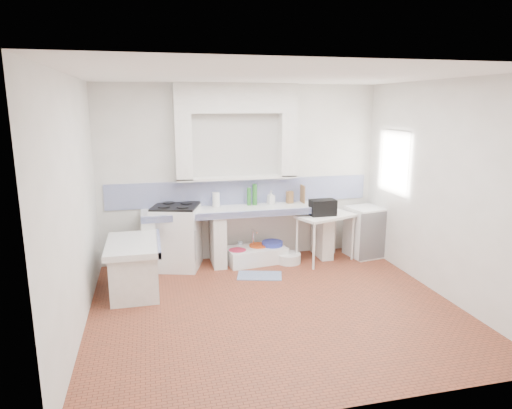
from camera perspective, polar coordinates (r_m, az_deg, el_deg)
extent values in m
plane|color=brown|center=(5.80, 2.35, -12.80)|extent=(4.50, 4.50, 0.00)
plane|color=white|center=(5.25, 2.64, 16.01)|extent=(4.50, 4.50, 0.00)
plane|color=white|center=(7.27, -1.84, 3.98)|extent=(4.50, 0.00, 4.50)
plane|color=white|center=(3.53, 11.43, -5.53)|extent=(4.50, 0.00, 4.50)
plane|color=white|center=(5.22, -22.03, -0.35)|extent=(0.00, 4.50, 4.50)
plane|color=white|center=(6.34, 22.46, 1.76)|extent=(0.00, 4.50, 4.50)
cube|color=white|center=(7.04, -2.51, 13.29)|extent=(1.90, 0.25, 0.45)
cube|color=#351E10|center=(7.39, 18.30, 5.06)|extent=(0.35, 0.86, 1.06)
cube|color=white|center=(7.28, 17.52, 8.02)|extent=(0.01, 0.84, 0.24)
cube|color=white|center=(7.06, -2.11, -0.74)|extent=(3.00, 0.60, 0.08)
cube|color=navy|center=(6.79, -1.64, -1.27)|extent=(3.00, 0.04, 0.10)
cube|color=white|center=(7.05, -13.35, -4.89)|extent=(0.20, 0.55, 0.82)
cube|color=white|center=(7.12, -4.85, -4.42)|extent=(0.20, 0.55, 0.82)
cube|color=white|center=(7.56, 8.39, -3.49)|extent=(0.20, 0.55, 0.82)
cube|color=white|center=(6.22, -15.26, -4.95)|extent=(0.70, 1.10, 0.08)
cube|color=white|center=(6.33, -15.08, -7.98)|extent=(0.60, 1.00, 0.62)
cube|color=navy|center=(6.21, -12.21, -4.80)|extent=(0.04, 1.10, 0.10)
cube|color=navy|center=(7.30, -1.80, 1.63)|extent=(4.27, 0.03, 0.40)
cube|color=white|center=(7.06, -10.01, -4.13)|extent=(0.84, 0.82, 0.96)
cube|color=white|center=(7.27, -0.04, -6.47)|extent=(0.99, 0.63, 0.22)
cube|color=white|center=(7.34, 8.73, -4.20)|extent=(1.04, 0.80, 0.04)
cube|color=white|center=(7.72, 13.68, -3.35)|extent=(0.62, 0.62, 0.83)
cylinder|color=#C31C3E|center=(7.13, -2.35, -6.73)|extent=(0.34, 0.34, 0.26)
cylinder|color=#DD4812|center=(7.32, 0.30, -6.14)|extent=(0.34, 0.34, 0.28)
cylinder|color=#2D3AAB|center=(7.34, 2.07, -5.90)|extent=(0.44, 0.44, 0.32)
cylinder|color=white|center=(7.29, 4.15, -6.77)|extent=(0.45, 0.45, 0.15)
cylinder|color=silver|center=(7.40, -1.98, -5.84)|extent=(0.10, 0.10, 0.30)
cylinder|color=silver|center=(7.47, 0.44, -5.76)|extent=(0.08, 0.08, 0.27)
cube|color=black|center=(7.17, 8.44, -0.38)|extent=(0.40, 0.23, 0.25)
cylinder|color=#2A7229|center=(7.20, -0.90, 1.01)|extent=(0.07, 0.07, 0.28)
cylinder|color=#2A7229|center=(7.22, -0.16, 1.27)|extent=(0.09, 0.09, 0.34)
cube|color=brown|center=(7.39, 4.30, 0.93)|extent=(0.12, 0.10, 0.20)
cube|color=brown|center=(7.45, 5.91, 1.35)|extent=(0.02, 0.21, 0.29)
cylinder|color=white|center=(7.11, -5.08, 0.60)|extent=(0.13, 0.13, 0.23)
imported|color=white|center=(7.29, 1.90, 0.89)|extent=(0.12, 0.12, 0.22)
cube|color=#345696|center=(6.75, 0.46, -8.99)|extent=(0.72, 0.53, 0.01)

